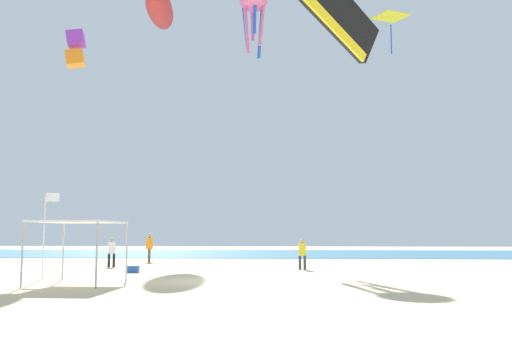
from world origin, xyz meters
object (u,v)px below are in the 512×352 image
object	(u,v)px
person_central	(149,245)
person_leftmost	(302,251)
kite_box_purple	(76,49)
cooler_box	(133,269)
kite_parafoil_black	(334,9)
person_near_tent	(112,250)
banner_flag	(46,227)
canopy_tent	(79,224)
kite_octopus_pink	(254,4)
kite_diamond_yellow	(391,19)
kite_inflatable_red	(160,9)

from	to	relation	value
person_central	person_leftmost	bearing A→B (deg)	40.82
kite_box_purple	person_leftmost	bearing A→B (deg)	72.13
cooler_box	kite_parafoil_black	distance (m)	15.49
cooler_box	kite_parafoil_black	world-z (taller)	kite_parafoil_black
person_near_tent	kite_parafoil_black	size ratio (longest dim) A/B	0.31
banner_flag	kite_parafoil_black	bearing A→B (deg)	15.52
person_leftmost	kite_box_purple	xyz separation A→B (m)	(-12.60, 0.81, 11.24)
person_leftmost	kite_parafoil_black	bearing A→B (deg)	144.25
canopy_tent	kite_octopus_pink	world-z (taller)	kite_octopus_pink
kite_parafoil_black	kite_diamond_yellow	distance (m)	16.52
person_near_tent	kite_diamond_yellow	world-z (taller)	kite_diamond_yellow
kite_parafoil_black	kite_box_purple	distance (m)	14.70
person_central	kite_diamond_yellow	xyz separation A→B (m)	(16.53, 5.22, 16.70)
banner_flag	kite_box_purple	bearing A→B (deg)	106.32
kite_parafoil_black	kite_box_purple	size ratio (longest dim) A/B	2.47
kite_inflatable_red	person_leftmost	bearing A→B (deg)	-151.68
person_near_tent	kite_parafoil_black	distance (m)	17.26
cooler_box	kite_parafoil_black	bearing A→B (deg)	-3.39
canopy_tent	person_near_tent	world-z (taller)	canopy_tent
person_leftmost	kite_inflatable_red	xyz separation A→B (m)	(-12.18, 17.66, 20.83)
canopy_tent	person_leftmost	size ratio (longest dim) A/B	2.14
kite_diamond_yellow	kite_inflatable_red	bearing A→B (deg)	134.89
person_leftmost	kite_diamond_yellow	xyz separation A→B (m)	(6.92, 11.48, 16.85)
person_leftmost	kite_octopus_pink	size ratio (longest dim) A/B	0.32
kite_box_purple	cooler_box	bearing A→B (deg)	39.20
canopy_tent	person_leftmost	distance (m)	11.85
banner_flag	cooler_box	distance (m)	5.00
person_leftmost	kite_box_purple	size ratio (longest dim) A/B	0.75
canopy_tent	kite_diamond_yellow	distance (m)	29.47
cooler_box	kite_octopus_pink	bearing A→B (deg)	68.73
kite_inflatable_red	kite_octopus_pink	size ratio (longest dim) A/B	1.63
person_near_tent	person_central	xyz separation A→B (m)	(0.87, 4.64, 0.14)
kite_box_purple	kite_parafoil_black	bearing A→B (deg)	60.09
kite_inflatable_red	kite_box_purple	bearing A→B (deg)	172.30
person_near_tent	cooler_box	world-z (taller)	person_near_tent
person_central	kite_diamond_yellow	size ratio (longest dim) A/B	0.62
kite_inflatable_red	person_central	bearing A→B (deg)	-173.57
person_near_tent	person_central	size ratio (longest dim) A/B	0.87
person_central	kite_parafoil_black	xyz separation A→B (m)	(11.16, -9.43, 11.29)
kite_diamond_yellow	person_leftmost	bearing A→B (deg)	-148.30
kite_diamond_yellow	kite_box_purple	bearing A→B (deg)	-178.53
kite_octopus_pink	canopy_tent	bearing A→B (deg)	152.75
person_central	kite_inflatable_red	xyz separation A→B (m)	(-2.57, 11.40, 20.68)
cooler_box	kite_diamond_yellow	bearing A→B (deg)	43.33
person_leftmost	banner_flag	distance (m)	12.37
banner_flag	kite_parafoil_black	xyz separation A→B (m)	(12.01, 3.33, 10.25)
canopy_tent	kite_diamond_yellow	xyz separation A→B (m)	(15.26, 19.81, 15.60)
person_leftmost	kite_diamond_yellow	size ratio (longest dim) A/B	0.53
person_central	banner_flag	distance (m)	12.83
person_central	cooler_box	xyz separation A→B (m)	(1.60, -8.86, -0.90)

